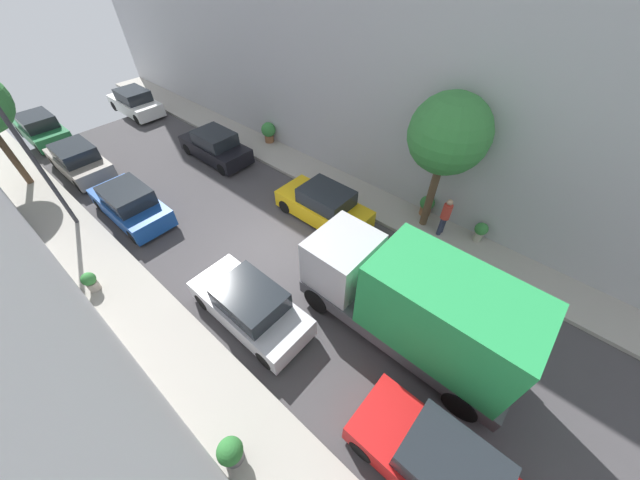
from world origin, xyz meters
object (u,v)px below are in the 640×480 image
Objects in this scene: parked_car_left_3 at (130,204)px; parked_car_right_0 at (324,206)px; delivery_truck at (415,305)px; pedestrian at (445,216)px; parked_car_left_2 at (250,306)px; parked_car_left_1 at (441,467)px; parked_car_right_2 at (135,103)px; parked_car_right_1 at (216,146)px; potted_plant_1 at (427,205)px; potted_plant_2 at (90,281)px; potted_plant_3 at (269,131)px; parked_car_left_5 at (41,129)px; parked_car_left_4 at (79,161)px; street_tree_1 at (449,135)px; lamp_post at (19,139)px; potted_plant_0 at (481,231)px; potted_plant_4 at (231,452)px.

parked_car_left_3 is 1.00× the size of parked_car_right_0.
pedestrian is at bearing 14.69° from delivery_truck.
parked_car_left_2 is 2.44× the size of pedestrian.
pedestrian reaches higher than parked_car_left_1.
parked_car_left_1 is at bearing -90.00° from parked_car_left_3.
parked_car_right_2 is (5.40, 10.02, 0.00)m from parked_car_left_3.
potted_plant_1 is at bearing -74.53° from parked_car_right_1.
parked_car_left_1 is 3.79m from delivery_truck.
pedestrian is at bearing -61.68° from parked_car_right_0.
potted_plant_3 is (11.29, 3.15, 0.21)m from potted_plant_2.
parked_car_left_5 is at bearing 129.15° from potted_plant_3.
parked_car_left_4 is 1.00× the size of parked_car_right_2.
street_tree_1 reaches higher than potted_plant_3.
lamp_post is at bearing -130.35° from parked_car_right_2.
parked_car_right_0 is at bearing -90.00° from parked_car_right_2.
potted_plant_0 is (8.34, -4.17, -0.07)m from parked_car_left_2.
street_tree_1 is at bearing -49.30° from lamp_post.
potted_plant_4 is at bearing -94.93° from lamp_post.
potted_plant_2 is (-10.66, 7.87, -0.50)m from pedestrian.
parked_car_left_1 is at bearing -75.87° from potted_plant_2.
parked_car_left_1 is 4.85m from potted_plant_4.
parked_car_left_1 is 1.00× the size of parked_car_left_5.
parked_car_right_2 is 4.61× the size of potted_plant_1.
parked_car_left_3 is 12.79m from potted_plant_1.
potted_plant_2 is at bearing -102.30° from parked_car_left_5.
parked_car_left_1 is 0.70× the size of lamp_post.
parked_car_right_1 is at bearing 59.47° from parked_car_left_2.
parked_car_right_0 is at bearing 26.87° from potted_plant_4.
parked_car_left_5 reaches higher than potted_plant_1.
parked_car_right_1 is 1.00× the size of parked_car_right_2.
parked_car_right_0 is (5.40, 8.09, 0.00)m from parked_car_left_1.
parked_car_left_2 is at bearing 123.03° from delivery_truck.
delivery_truck is at bearing -81.16° from parked_car_left_4.
parked_car_left_3 and parked_car_right_2 have the same top height.
parked_car_left_4 is (0.00, 13.21, 0.00)m from parked_car_left_2.
potted_plant_0 is 14.55m from potted_plant_2.
parked_car_right_1 is (5.40, 1.29, 0.00)m from parked_car_left_3.
parked_car_left_1 reaches higher than potted_plant_0.
street_tree_1 is 3.62m from potted_plant_1.
potted_plant_2 is 11.72m from potted_plant_3.
parked_car_right_0 is 7.32m from potted_plant_3.
potted_plant_2 is (-2.93, -2.82, -0.14)m from parked_car_left_3.
parked_car_left_1 is 1.00× the size of parked_car_right_1.
parked_car_left_3 is at bearing 125.87° from pedestrian.
parked_car_right_0 reaches higher than potted_plant_0.
parked_car_left_1 is at bearing -83.18° from lamp_post.
lamp_post is (-7.30, 0.13, 3.31)m from parked_car_right_1.
parked_car_left_4 is 19.28m from potted_plant_0.
parked_car_left_1 is 5.37× the size of potted_plant_2.
potted_plant_4 is at bearing -176.23° from street_tree_1.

